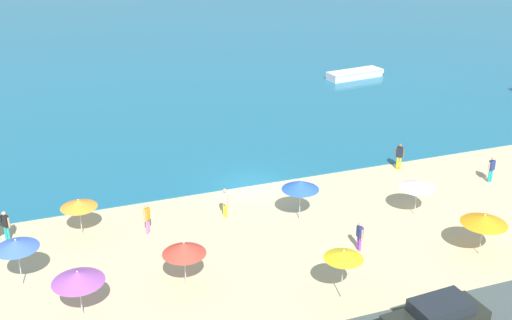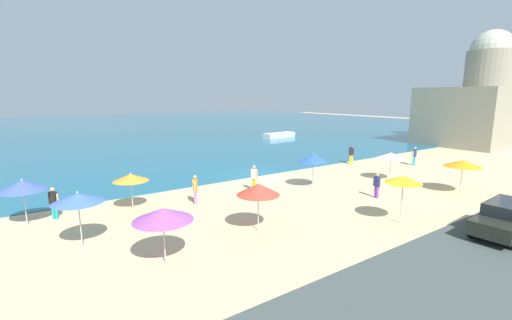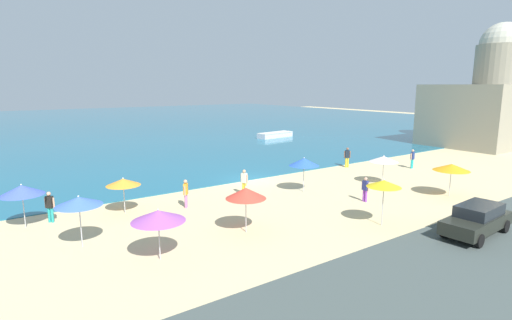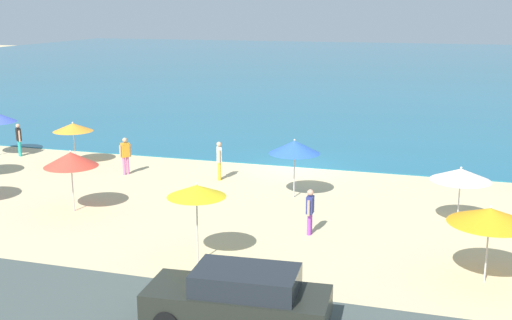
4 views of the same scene
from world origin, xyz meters
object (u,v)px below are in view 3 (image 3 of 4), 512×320
at_px(beach_umbrella_2, 158,216).
at_px(beach_umbrella_8, 123,182).
at_px(bather_3, 50,205).
at_px(bather_5, 412,158).
at_px(harbor_fortress, 488,102).
at_px(beach_umbrella_0, 384,159).
at_px(parked_car_0, 477,219).
at_px(bather_4, 365,188).
at_px(beach_umbrella_6, 79,201).
at_px(beach_umbrella_1, 246,193).
at_px(beach_umbrella_7, 22,190).
at_px(skiff_nearshore, 275,135).
at_px(beach_umbrella_3, 384,184).
at_px(beach_umbrella_5, 304,162).
at_px(bather_0, 186,192).
at_px(bather_1, 244,181).
at_px(bather_2, 347,156).
at_px(beach_umbrella_4, 452,167).

relative_size(beach_umbrella_2, beach_umbrella_8, 1.07).
xyz_separation_m(beach_umbrella_2, bather_3, (-3.01, 7.87, -0.99)).
xyz_separation_m(bather_5, harbor_fortress, (21.07, 3.84, 4.33)).
height_order(beach_umbrella_0, parked_car_0, beach_umbrella_0).
bearing_deg(bather_4, parked_car_0, -91.70).
bearing_deg(beach_umbrella_6, harbor_fortress, 6.56).
xyz_separation_m(beach_umbrella_1, harbor_fortress, (41.88, 8.36, 3.27)).
relative_size(beach_umbrella_7, skiff_nearshore, 0.39).
relative_size(beach_umbrella_3, beach_umbrella_8, 1.19).
xyz_separation_m(beach_umbrella_1, beach_umbrella_5, (7.60, 4.17, 0.07)).
bearing_deg(beach_umbrella_1, beach_umbrella_6, 159.25).
height_order(bather_0, parked_car_0, bather_0).
xyz_separation_m(beach_umbrella_5, beach_umbrella_7, (-16.62, 2.94, -0.08)).
xyz_separation_m(beach_umbrella_7, skiff_nearshore, (32.91, 21.11, -1.60)).
distance_m(beach_umbrella_7, bather_4, 19.50).
distance_m(bather_4, harbor_fortress, 34.06).
bearing_deg(bather_5, beach_umbrella_5, -178.49).
bearing_deg(bather_1, bather_3, 172.91).
xyz_separation_m(beach_umbrella_5, bather_4, (1.53, -4.09, -1.21)).
height_order(beach_umbrella_1, beach_umbrella_8, beach_umbrella_1).
bearing_deg(bather_2, beach_umbrella_8, -175.40).
distance_m(bather_5, skiff_nearshore, 23.90).
height_order(bather_2, bather_5, bather_2).
bearing_deg(beach_umbrella_5, bather_5, 1.51).
height_order(beach_umbrella_0, beach_umbrella_4, beach_umbrella_4).
bearing_deg(beach_umbrella_2, beach_umbrella_1, 7.07).
relative_size(beach_umbrella_1, beach_umbrella_6, 0.97).
height_order(beach_umbrella_2, beach_umbrella_8, beach_umbrella_2).
relative_size(beach_umbrella_6, bather_0, 1.41).
distance_m(beach_umbrella_5, skiff_nearshore, 29.09).
bearing_deg(beach_umbrella_6, beach_umbrella_4, -13.06).
bearing_deg(bather_4, beach_umbrella_5, 110.58).
distance_m(beach_umbrella_7, bather_5, 29.96).
relative_size(bather_3, bather_4, 1.07).
distance_m(beach_umbrella_2, harbor_fortress, 47.63).
xyz_separation_m(beach_umbrella_7, beach_umbrella_8, (4.97, -0.59, -0.16)).
height_order(beach_umbrella_3, bather_0, beach_umbrella_3).
bearing_deg(beach_umbrella_3, parked_car_0, -55.00).
xyz_separation_m(beach_umbrella_4, bather_0, (-15.39, 7.83, -1.00)).
bearing_deg(harbor_fortress, beach_umbrella_2, -169.14).
relative_size(bather_2, bather_3, 1.06).
relative_size(bather_4, skiff_nearshore, 0.26).
bearing_deg(parked_car_0, skiff_nearshore, 66.94).
bearing_deg(beach_umbrella_4, bather_0, 153.06).
bearing_deg(beach_umbrella_8, bather_5, -4.61).
relative_size(beach_umbrella_7, bather_0, 1.35).
bearing_deg(bather_1, beach_umbrella_6, -164.13).
bearing_deg(beach_umbrella_4, beach_umbrella_2, 174.83).
bearing_deg(beach_umbrella_2, beach_umbrella_3, -13.71).
bearing_deg(skiff_nearshore, parked_car_0, -113.06).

